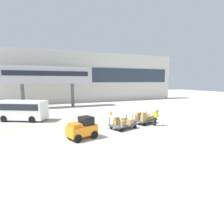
{
  "coord_description": "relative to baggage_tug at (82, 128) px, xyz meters",
  "views": [
    {
      "loc": [
        -5.07,
        -10.26,
        4.12
      ],
      "look_at": [
        1.18,
        4.86,
        1.36
      ],
      "focal_mm": 29.65,
      "sensor_mm": 36.0,
      "label": 1
    }
  ],
  "objects": [
    {
      "name": "baggage_cart_lead",
      "position": [
        3.93,
        1.39,
        -0.24
      ],
      "size": [
        3.07,
        2.09,
        1.1
      ],
      "color": "#4C4C4F",
      "rests_on": "ground_plane"
    },
    {
      "name": "baggage_cart_middle",
      "position": [
        6.7,
        2.36,
        -0.17
      ],
      "size": [
        3.07,
        2.09,
        1.23
      ],
      "color": "#4C4C4F",
      "rests_on": "ground_plane"
    },
    {
      "name": "jet_bridge",
      "position": [
        -2.7,
        17.57,
        4.18
      ],
      "size": [
        15.4,
        3.0,
        6.29
      ],
      "color": "#B7B7BC",
      "rests_on": "ground_plane"
    },
    {
      "name": "baggage_handler",
      "position": [
        7.17,
        1.23,
        0.11
      ],
      "size": [
        0.55,
        0.56,
        1.56
      ],
      "color": "black",
      "rests_on": "ground_plane"
    },
    {
      "name": "apron_lead_line",
      "position": [
        1.82,
        5.31,
        -0.75
      ],
      "size": [
        21.61,
        0.27,
        0.01
      ],
      "primitive_type": "cube",
      "rotation": [
        0.0,
        0.0,
        0.0
      ],
      "color": "yellow",
      "rests_on": "ground_plane"
    },
    {
      "name": "shuttle_van",
      "position": [
        -4.31,
        8.4,
        0.48
      ],
      "size": [
        5.13,
        3.93,
        2.1
      ],
      "color": "white",
      "rests_on": "ground_plane"
    },
    {
      "name": "safety_cone_near",
      "position": [
        5.5,
        8.12,
        -0.48
      ],
      "size": [
        0.36,
        0.36,
        0.55
      ],
      "primitive_type": "cone",
      "color": "orange",
      "rests_on": "ground_plane"
    },
    {
      "name": "baggage_tug",
      "position": [
        0.0,
        0.0,
        0.0
      ],
      "size": [
        2.35,
        1.8,
        1.58
      ],
      "color": "orange",
      "rests_on": "ground_plane"
    },
    {
      "name": "terminal_building",
      "position": [
        2.12,
        23.56,
        4.01
      ],
      "size": [
        47.21,
        2.51,
        9.52
      ],
      "color": "beige",
      "rests_on": "ground_plane"
    },
    {
      "name": "ground_plane",
      "position": [
        2.12,
        -2.42,
        -0.75
      ],
      "size": [
        120.0,
        120.0,
        0.0
      ],
      "primitive_type": "plane",
      "color": "#B2ADA0"
    }
  ]
}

